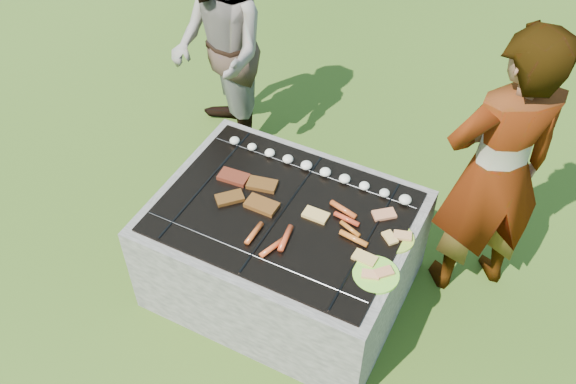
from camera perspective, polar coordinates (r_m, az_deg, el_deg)
name	(u,v)px	position (r m, az deg, el deg)	size (l,w,h in m)	color
lawn	(284,284)	(3.68, -0.36, -8.16)	(60.00, 60.00, 0.00)	#2A4B12
fire_pit	(284,252)	(3.46, -0.38, -5.39)	(1.30, 1.00, 0.62)	#9E968C
mushrooms	(321,171)	(3.39, 2.94, 1.92)	(1.06, 0.06, 0.04)	beige
pork_slabs	(248,191)	(3.30, -3.55, 0.09)	(0.39, 0.30, 0.02)	#97331B
sausages	(313,231)	(3.11, 2.25, -3.45)	(0.53, 0.49, 0.03)	orange
bread_on_grate	(350,226)	(3.14, 5.51, -3.07)	(0.44, 0.40, 0.02)	#D8B96E
plate_far	(395,238)	(3.14, 9.52, -4.04)	(0.23, 0.23, 0.03)	yellow
plate_near	(376,274)	(2.99, 7.83, -7.27)	(0.26, 0.26, 0.03)	#C5EC38
cook	(496,173)	(3.27, 17.98, 1.65)	(0.60, 0.39, 1.64)	gray
bystander	(218,52)	(4.10, -6.23, 12.30)	(0.72, 0.56, 1.49)	#A69D8A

